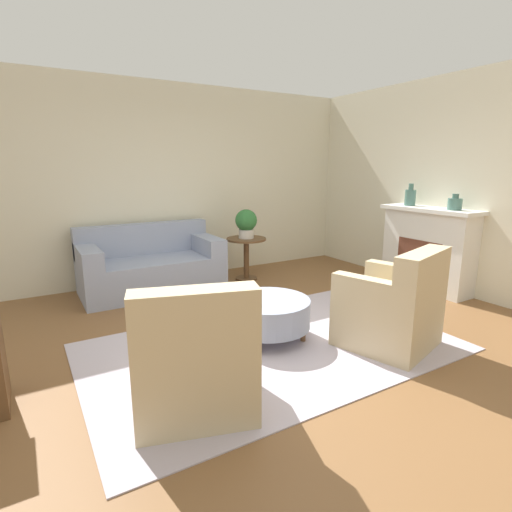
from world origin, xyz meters
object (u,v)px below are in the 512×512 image
at_px(armchair_left, 194,361).
at_px(vase_mantel_far, 455,204).
at_px(side_table, 246,251).
at_px(potted_plant_on_side_table, 246,222).
at_px(couch, 151,267).
at_px(ottoman_table, 268,313).
at_px(armchair_right, 394,309).
at_px(vase_mantel_near, 410,197).

distance_m(armchair_left, vase_mantel_far, 3.92).
xyz_separation_m(armchair_left, side_table, (1.89, 2.66, 0.07)).
bearing_deg(armchair_left, potted_plant_on_side_table, 54.52).
height_order(armchair_left, potted_plant_on_side_table, potted_plant_on_side_table).
relative_size(couch, ottoman_table, 2.19).
height_order(ottoman_table, side_table, side_table).
xyz_separation_m(armchair_left, armchair_right, (1.96, 0.00, 0.00)).
bearing_deg(vase_mantel_near, armchair_left, -160.24).
bearing_deg(ottoman_table, potted_plant_on_side_table, 66.44).
xyz_separation_m(side_table, potted_plant_on_side_table, (-0.00, -0.00, 0.42)).
bearing_deg(vase_mantel_near, ottoman_table, -167.27).
relative_size(ottoman_table, potted_plant_on_side_table, 1.97).
relative_size(armchair_left, vase_mantel_far, 4.79).
relative_size(ottoman_table, vase_mantel_far, 4.09).
xyz_separation_m(ottoman_table, side_table, (0.83, 1.91, 0.17)).
xyz_separation_m(armchair_right, vase_mantel_far, (1.80, 0.68, 0.83)).
xyz_separation_m(armchair_right, potted_plant_on_side_table, (-0.07, 2.66, 0.49)).
bearing_deg(couch, ottoman_table, -75.91).
distance_m(armchair_left, armchair_right, 1.96).
bearing_deg(couch, side_table, -7.90).
relative_size(vase_mantel_far, potted_plant_on_side_table, 0.48).
distance_m(couch, armchair_left, 2.89).
height_order(armchair_right, ottoman_table, armchair_right).
bearing_deg(armchair_left, ottoman_table, 35.01).
bearing_deg(potted_plant_on_side_table, armchair_right, -88.52).
xyz_separation_m(ottoman_table, vase_mantel_far, (2.71, -0.06, 0.93)).
distance_m(vase_mantel_near, vase_mantel_far, 0.67).
bearing_deg(armchair_right, armchair_left, 180.00).
bearing_deg(couch, armchair_right, -63.29).
relative_size(ottoman_table, vase_mantel_near, 2.73).
distance_m(side_table, vase_mantel_near, 2.42).
xyz_separation_m(couch, vase_mantel_far, (3.24, -2.16, 0.87)).
distance_m(couch, armchair_right, 3.19).
distance_m(armchair_left, side_table, 3.26).
distance_m(side_table, vase_mantel_far, 2.82).
height_order(couch, ottoman_table, couch).
height_order(vase_mantel_near, potted_plant_on_side_table, vase_mantel_near).
height_order(vase_mantel_far, potted_plant_on_side_table, vase_mantel_far).
bearing_deg(vase_mantel_far, potted_plant_on_side_table, 133.54).
bearing_deg(vase_mantel_far, armchair_right, -159.24).
xyz_separation_m(couch, armchair_right, (1.43, -2.84, 0.04)).
relative_size(armchair_right, vase_mantel_near, 3.20).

